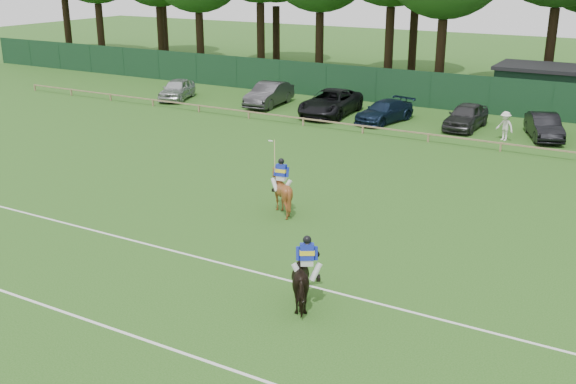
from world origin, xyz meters
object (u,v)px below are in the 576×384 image
Objects in this scene: sedan_grey at (269,94)px; spectator_left at (505,126)px; utility_shed at (561,89)px; sedan_silver at (177,89)px; estate_black at (544,126)px; suv_black at (331,103)px; sedan_navy at (384,112)px; horse_chestnut at (281,192)px; hatch_grey at (466,116)px; horse_dark at (307,280)px.

sedan_grey is 2.99× the size of spectator_left.
utility_shed is (1.40, 9.50, 0.71)m from spectator_left.
sedan_silver is 26.72m from utility_shed.
estate_black is 0.51× the size of utility_shed.
spectator_left is at bearing -11.01° from sedan_grey.
suv_black is (12.15, 0.82, 0.08)m from sedan_silver.
sedan_silver is at bearing -159.81° from utility_shed.
sedan_navy is (16.02, 0.64, -0.07)m from sedan_silver.
horse_chestnut reaches higher than spectator_left.
hatch_grey reaches higher than sedan_silver.
estate_black is 2.60× the size of spectator_left.
horse_chestnut is at bearing -104.22° from utility_shed.
hatch_grey is 3.21m from spectator_left.
hatch_grey is (8.82, 0.62, -0.06)m from suv_black.
utility_shed is (17.99, 7.87, 0.72)m from sedan_grey.
sedan_grey is 13.89m from hatch_grey.
hatch_grey is at bearing 22.63° from sedan_navy.
sedan_navy is (-2.52, 17.17, -0.19)m from horse_chestnut.
sedan_navy is at bearing 162.22° from estate_black.
horse_dark is 24.45m from hatch_grey.
sedan_grey reaches higher than sedan_silver.
sedan_silver is at bearing -179.83° from suv_black.
horse_chestnut is at bearing -95.94° from hatch_grey.
sedan_grey is at bearing -8.65° from sedan_silver.
estate_black is (6.98, 17.78, -0.15)m from horse_chestnut.
spectator_left is at bearing -20.12° from sedan_silver.
spectator_left is at bearing -115.56° from horse_chestnut.
spectator_left is at bearing 6.51° from sedan_navy.
sedan_navy is 1.03× the size of hatch_grey.
suv_black is at bearing -174.26° from hatch_grey.
estate_black is at bearing -5.71° from sedan_grey.
sedan_navy is (8.94, -0.71, -0.14)m from sedan_grey.
suv_black is 3.88m from sedan_navy.
sedan_grey is 1.15× the size of estate_black.
utility_shed reaches higher than sedan_silver.
horse_dark is 0.45× the size of sedan_silver.
horse_chestnut is 1.03× the size of spectator_left.
suv_black is at bearing -162.90° from spectator_left.
sedan_grey reaches higher than hatch_grey.
spectator_left is 0.20× the size of utility_shed.
sedan_silver is 0.88× the size of sedan_grey.
sedan_navy is 7.70m from spectator_left.
spectator_left is (7.65, -0.92, 0.16)m from sedan_navy.
horse_chestnut reaches higher than sedan_navy.
sedan_silver is at bearing -158.09° from spectator_left.
suv_black is 8.84m from hatch_grey.
utility_shed is (1.94, 32.13, 0.71)m from horse_dark.
sedan_grey reaches higher than estate_black.
sedan_grey is at bearing -88.05° from horse_dark.
utility_shed reaches higher than horse_dark.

